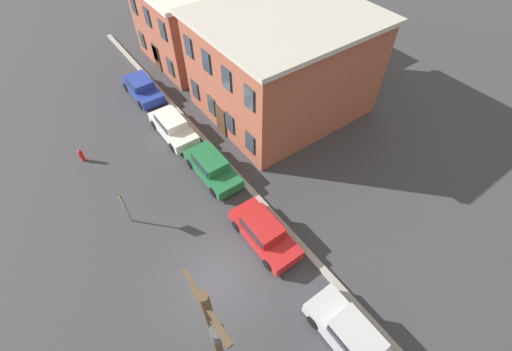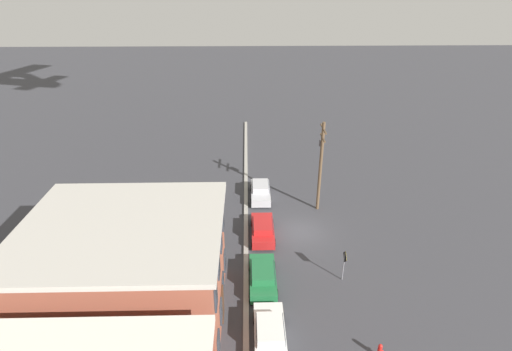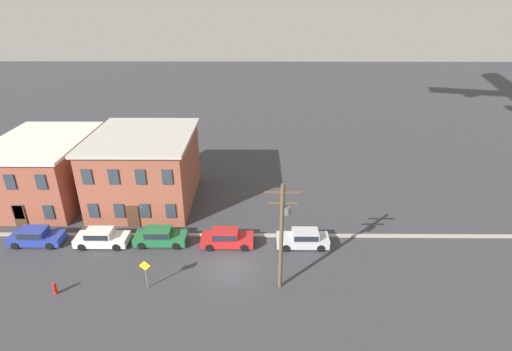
{
  "view_description": "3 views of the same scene",
  "coord_description": "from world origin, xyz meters",
  "px_view_note": "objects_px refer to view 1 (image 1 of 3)",
  "views": [
    {
      "loc": [
        7.1,
        -2.95,
        16.58
      ],
      "look_at": [
        -1.57,
        3.36,
        4.23
      ],
      "focal_mm": 24.0,
      "sensor_mm": 36.0,
      "label": 1
    },
    {
      "loc": [
        -27.77,
        4.3,
        19.24
      ],
      "look_at": [
        -0.98,
        3.68,
        5.83
      ],
      "focal_mm": 28.0,
      "sensor_mm": 36.0,
      "label": 2
    },
    {
      "loc": [
        2.14,
        -25.25,
        19.75
      ],
      "look_at": [
        1.93,
        4.74,
        5.81
      ],
      "focal_mm": 28.0,
      "sensor_mm": 36.0,
      "label": 3
    }
  ],
  "objects_px": {
    "car_red": "(264,231)",
    "car_silver": "(353,336)",
    "car_white": "(173,126)",
    "fire_hydrant": "(82,155)",
    "car_blue": "(141,87)",
    "utility_pole": "(217,341)",
    "caution_sign": "(124,204)",
    "car_green": "(212,166)"
  },
  "relations": [
    {
      "from": "caution_sign",
      "to": "utility_pole",
      "type": "relative_size",
      "value": 0.3
    },
    {
      "from": "car_blue",
      "to": "car_red",
      "type": "xyz_separation_m",
      "value": [
        16.31,
        -0.14,
        0.0
      ]
    },
    {
      "from": "car_red",
      "to": "caution_sign",
      "type": "height_order",
      "value": "caution_sign"
    },
    {
      "from": "fire_hydrant",
      "to": "car_red",
      "type": "bearing_deg",
      "value": 27.36
    },
    {
      "from": "car_green",
      "to": "utility_pole",
      "type": "relative_size",
      "value": 0.52
    },
    {
      "from": "car_red",
      "to": "fire_hydrant",
      "type": "distance_m",
      "value": 13.29
    },
    {
      "from": "car_blue",
      "to": "car_silver",
      "type": "height_order",
      "value": "same"
    },
    {
      "from": "car_white",
      "to": "fire_hydrant",
      "type": "xyz_separation_m",
      "value": [
        -1.15,
        -6.1,
        -0.27
      ]
    },
    {
      "from": "car_blue",
      "to": "car_white",
      "type": "bearing_deg",
      "value": -1.5
    },
    {
      "from": "car_blue",
      "to": "caution_sign",
      "type": "distance_m",
      "value": 12.31
    },
    {
      "from": "car_green",
      "to": "car_red",
      "type": "bearing_deg",
      "value": -2.16
    },
    {
      "from": "car_green",
      "to": "car_silver",
      "type": "relative_size",
      "value": 1.0
    },
    {
      "from": "car_white",
      "to": "fire_hydrant",
      "type": "bearing_deg",
      "value": -100.69
    },
    {
      "from": "car_red",
      "to": "car_silver",
      "type": "relative_size",
      "value": 1.0
    },
    {
      "from": "car_red",
      "to": "car_silver",
      "type": "bearing_deg",
      "value": -0.28
    },
    {
      "from": "fire_hydrant",
      "to": "car_white",
      "type": "bearing_deg",
      "value": 79.31
    },
    {
      "from": "car_silver",
      "to": "car_white",
      "type": "bearing_deg",
      "value": 179.94
    },
    {
      "from": "car_blue",
      "to": "caution_sign",
      "type": "relative_size",
      "value": 1.78
    },
    {
      "from": "car_red",
      "to": "utility_pole",
      "type": "distance_m",
      "value": 7.86
    },
    {
      "from": "car_blue",
      "to": "car_white",
      "type": "distance_m",
      "value": 5.66
    },
    {
      "from": "car_white",
      "to": "car_green",
      "type": "bearing_deg",
      "value": 2.65
    },
    {
      "from": "car_blue",
      "to": "utility_pole",
      "type": "bearing_deg",
      "value": -14.53
    },
    {
      "from": "car_green",
      "to": "utility_pole",
      "type": "xyz_separation_m",
      "value": [
        10.05,
        -5.43,
        3.97
      ]
    },
    {
      "from": "car_blue",
      "to": "car_silver",
      "type": "bearing_deg",
      "value": -0.42
    },
    {
      "from": "car_blue",
      "to": "car_white",
      "type": "xyz_separation_m",
      "value": [
        5.66,
        -0.15,
        0.0
      ]
    },
    {
      "from": "car_silver",
      "to": "utility_pole",
      "type": "height_order",
      "value": "utility_pole"
    },
    {
      "from": "car_white",
      "to": "caution_sign",
      "type": "height_order",
      "value": "caution_sign"
    },
    {
      "from": "car_white",
      "to": "utility_pole",
      "type": "distance_m",
      "value": 16.35
    },
    {
      "from": "car_green",
      "to": "utility_pole",
      "type": "distance_m",
      "value": 12.1
    },
    {
      "from": "car_blue",
      "to": "car_silver",
      "type": "relative_size",
      "value": 1.0
    },
    {
      "from": "car_silver",
      "to": "utility_pole",
      "type": "bearing_deg",
      "value": -112.91
    },
    {
      "from": "caution_sign",
      "to": "fire_hydrant",
      "type": "height_order",
      "value": "caution_sign"
    },
    {
      "from": "car_silver",
      "to": "fire_hydrant",
      "type": "xyz_separation_m",
      "value": [
        -18.33,
        -6.08,
        -0.27
      ]
    },
    {
      "from": "car_red",
      "to": "fire_hydrant",
      "type": "relative_size",
      "value": 4.58
    },
    {
      "from": "car_red",
      "to": "car_blue",
      "type": "bearing_deg",
      "value": 179.52
    },
    {
      "from": "car_blue",
      "to": "caution_sign",
      "type": "xyz_separation_m",
      "value": [
        10.94,
        -5.57,
        0.9
      ]
    },
    {
      "from": "car_blue",
      "to": "utility_pole",
      "type": "distance_m",
      "value": 21.69
    },
    {
      "from": "fire_hydrant",
      "to": "caution_sign",
      "type": "bearing_deg",
      "value": 5.99
    },
    {
      "from": "car_white",
      "to": "utility_pole",
      "type": "xyz_separation_m",
      "value": [
        14.98,
        -5.2,
        3.97
      ]
    },
    {
      "from": "car_green",
      "to": "car_red",
      "type": "relative_size",
      "value": 1.0
    },
    {
      "from": "car_blue",
      "to": "car_silver",
      "type": "distance_m",
      "value": 22.84
    },
    {
      "from": "car_red",
      "to": "fire_hydrant",
      "type": "height_order",
      "value": "car_red"
    }
  ]
}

